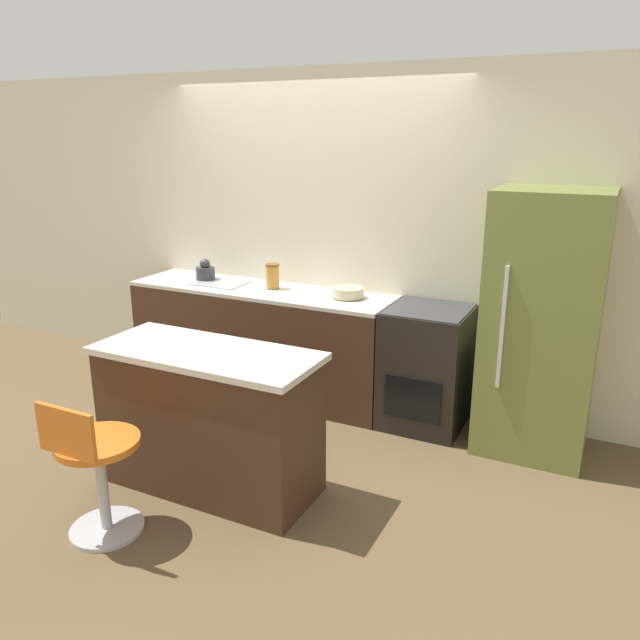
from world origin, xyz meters
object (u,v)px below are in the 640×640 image
at_px(refrigerator, 541,325).
at_px(stool_chair, 96,468).
at_px(kettle, 205,271).
at_px(mixing_bowl, 348,292).
at_px(oven_range, 426,367).

xyz_separation_m(refrigerator, stool_chair, (-1.94, -2.08, -0.49)).
relative_size(refrigerator, stool_chair, 2.18).
distance_m(kettle, mixing_bowl, 1.34).
bearing_deg(oven_range, mixing_bowl, 175.74).
relative_size(oven_range, mixing_bowl, 3.66).
bearing_deg(kettle, stool_chair, -68.80).
distance_m(oven_range, mixing_bowl, 0.82).
xyz_separation_m(oven_range, kettle, (-2.00, 0.05, 0.52)).
xyz_separation_m(oven_range, refrigerator, (0.78, -0.02, 0.44)).
bearing_deg(stool_chair, refrigerator, 46.91).
height_order(refrigerator, mixing_bowl, refrigerator).
bearing_deg(stool_chair, oven_range, 60.89).
bearing_deg(kettle, mixing_bowl, 0.00).
bearing_deg(refrigerator, stool_chair, -133.09).
bearing_deg(mixing_bowl, refrigerator, -2.75).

